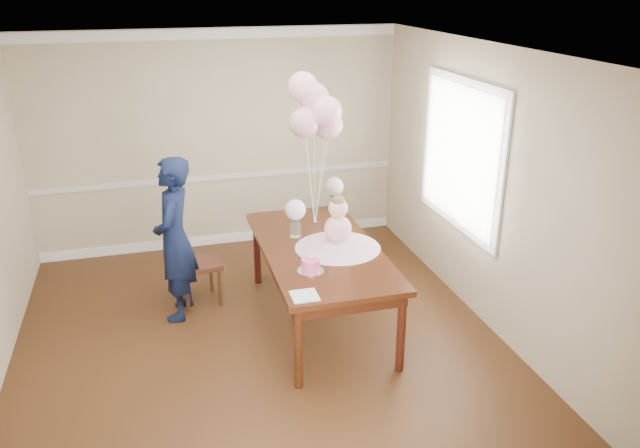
{
  "coord_description": "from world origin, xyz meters",
  "views": [
    {
      "loc": [
        -0.84,
        -5.05,
        3.26
      ],
      "look_at": [
        0.66,
        0.26,
        1.05
      ],
      "focal_mm": 35.0,
      "sensor_mm": 36.0,
      "label": 1
    }
  ],
  "objects_px": {
    "birthday_cake": "(311,265)",
    "woman": "(175,239)",
    "dining_chair_seat": "(198,264)",
    "dining_table_top": "(320,250)"
  },
  "relations": [
    {
      "from": "dining_chair_seat",
      "to": "woman",
      "type": "distance_m",
      "value": 0.5
    },
    {
      "from": "dining_chair_seat",
      "to": "woman",
      "type": "xyz_separation_m",
      "value": [
        -0.22,
        -0.22,
        0.4
      ]
    },
    {
      "from": "dining_chair_seat",
      "to": "dining_table_top",
      "type": "bearing_deg",
      "value": -42.41
    },
    {
      "from": "dining_table_top",
      "to": "dining_chair_seat",
      "type": "bearing_deg",
      "value": 146.97
    },
    {
      "from": "dining_chair_seat",
      "to": "woman",
      "type": "bearing_deg",
      "value": -143.63
    },
    {
      "from": "dining_chair_seat",
      "to": "woman",
      "type": "relative_size",
      "value": 0.26
    },
    {
      "from": "dining_table_top",
      "to": "dining_chair_seat",
      "type": "relative_size",
      "value": 5.07
    },
    {
      "from": "birthday_cake",
      "to": "dining_chair_seat",
      "type": "bearing_deg",
      "value": 126.08
    },
    {
      "from": "birthday_cake",
      "to": "woman",
      "type": "relative_size",
      "value": 0.1
    },
    {
      "from": "birthday_cake",
      "to": "dining_table_top",
      "type": "bearing_deg",
      "value": 65.43
    }
  ]
}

